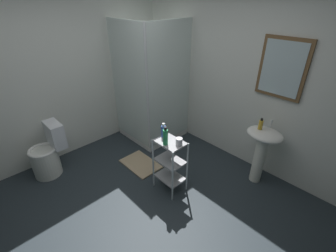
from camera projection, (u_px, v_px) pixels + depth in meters
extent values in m
cube|color=#252E34|center=(141.00, 212.00, 2.85)|extent=(4.20, 4.20, 0.02)
cube|color=silver|center=(239.00, 78.00, 3.34)|extent=(4.20, 0.10, 2.50)
cube|color=brown|center=(282.00, 68.00, 2.80)|extent=(0.56, 0.03, 0.72)
cube|color=silver|center=(282.00, 69.00, 2.79)|extent=(0.48, 0.01, 0.64)
cube|color=silver|center=(57.00, 77.00, 3.40)|extent=(0.10, 4.20, 2.50)
cube|color=white|center=(153.00, 130.00, 4.43)|extent=(0.90, 0.90, 0.10)
cube|color=silver|center=(129.00, 85.00, 3.67)|extent=(0.90, 0.02, 1.90)
cube|color=silver|center=(170.00, 86.00, 3.66)|extent=(0.02, 0.90, 1.90)
cylinder|color=silver|center=(147.00, 93.00, 3.39)|extent=(0.04, 0.04, 1.90)
cylinder|color=silver|center=(153.00, 128.00, 4.41)|extent=(0.08, 0.08, 0.00)
cylinder|color=white|center=(259.00, 160.00, 3.18)|extent=(0.15, 0.15, 0.68)
ellipsoid|color=white|center=(265.00, 134.00, 2.98)|extent=(0.46, 0.37, 0.13)
cylinder|color=silver|center=(271.00, 123.00, 2.99)|extent=(0.03, 0.03, 0.10)
cylinder|color=white|center=(46.00, 163.00, 3.35)|extent=(0.37, 0.37, 0.40)
torus|color=white|center=(42.00, 150.00, 3.25)|extent=(0.37, 0.37, 0.04)
cube|color=white|center=(55.00, 134.00, 3.29)|extent=(0.35, 0.17, 0.36)
cylinder|color=silver|center=(153.00, 164.00, 3.06)|extent=(0.02, 0.02, 0.74)
cylinder|color=silver|center=(173.00, 177.00, 2.83)|extent=(0.02, 0.02, 0.74)
cylinder|color=silver|center=(168.00, 155.00, 3.21)|extent=(0.02, 0.02, 0.74)
cylinder|color=silver|center=(187.00, 168.00, 2.99)|extent=(0.02, 0.02, 0.74)
cube|color=#99999E|center=(170.00, 177.00, 3.12)|extent=(0.36, 0.26, 0.02)
cube|color=#99999E|center=(170.00, 161.00, 2.98)|extent=(0.36, 0.26, 0.02)
cube|color=#99999E|center=(170.00, 142.00, 2.85)|extent=(0.36, 0.26, 0.02)
cylinder|color=gold|center=(261.00, 125.00, 2.94)|extent=(0.05, 0.05, 0.12)
cylinder|color=black|center=(262.00, 120.00, 2.90)|extent=(0.03, 0.03, 0.03)
cylinder|color=#299B58|center=(165.00, 137.00, 2.75)|extent=(0.06, 0.06, 0.19)
cylinder|color=black|center=(165.00, 129.00, 2.69)|extent=(0.03, 0.03, 0.04)
cylinder|color=#3558B1|center=(163.00, 131.00, 2.90)|extent=(0.06, 0.06, 0.15)
cylinder|color=white|center=(163.00, 125.00, 2.86)|extent=(0.03, 0.03, 0.04)
cylinder|color=silver|center=(179.00, 142.00, 2.76)|extent=(0.08, 0.08, 0.09)
cube|color=tan|center=(141.00, 164.00, 3.63)|extent=(0.60, 0.40, 0.02)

